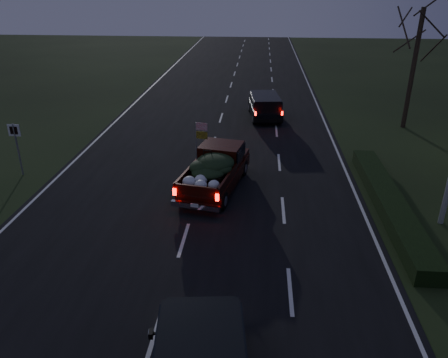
# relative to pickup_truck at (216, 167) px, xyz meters

# --- Properties ---
(ground) EXTENTS (120.00, 120.00, 0.00)m
(ground) POSITION_rel_pickup_truck_xyz_m (-0.71, -4.36, -0.98)
(ground) COLOR black
(ground) RESTS_ON ground
(road_asphalt) EXTENTS (14.00, 120.00, 0.02)m
(road_asphalt) POSITION_rel_pickup_truck_xyz_m (-0.71, -4.36, -0.97)
(road_asphalt) COLOR black
(road_asphalt) RESTS_ON ground
(hedge_row) EXTENTS (1.00, 10.00, 0.60)m
(hedge_row) POSITION_rel_pickup_truck_xyz_m (7.09, -1.36, -0.68)
(hedge_row) COLOR black
(hedge_row) RESTS_ON ground
(route_sign) EXTENTS (0.55, 0.08, 2.50)m
(route_sign) POSITION_rel_pickup_truck_xyz_m (-9.21, 0.64, 0.68)
(route_sign) COLOR gray
(route_sign) RESTS_ON ground
(bare_tree_far) EXTENTS (3.60, 3.60, 7.00)m
(bare_tree_far) POSITION_rel_pickup_truck_xyz_m (10.79, 9.64, 4.25)
(bare_tree_far) COLOR black
(bare_tree_far) RESTS_ON ground
(pickup_truck) EXTENTS (2.83, 5.26, 2.62)m
(pickup_truck) POSITION_rel_pickup_truck_xyz_m (0.00, 0.00, 0.00)
(pickup_truck) COLOR #330D07
(pickup_truck) RESTS_ON ground
(lead_suv) EXTENTS (2.32, 4.55, 1.26)m
(lead_suv) POSITION_rel_pickup_truck_xyz_m (2.16, 10.85, -0.03)
(lead_suv) COLOR black
(lead_suv) RESTS_ON ground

